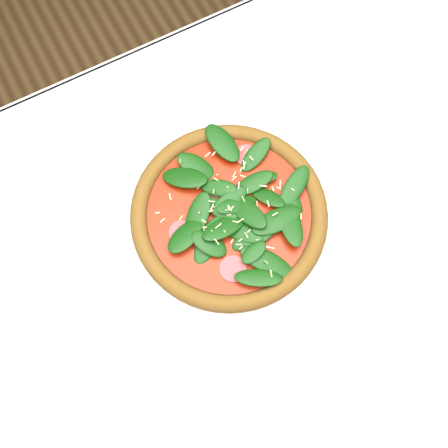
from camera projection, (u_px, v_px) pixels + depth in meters
ground at (225, 319)px, 1.47m from camera, size 6.00×6.00×0.00m
dining_table at (225, 270)px, 0.85m from camera, size 1.21×0.81×0.75m
plate at (229, 217)px, 0.77m from camera, size 0.35×0.35×0.01m
pizza at (229, 213)px, 0.75m from camera, size 0.34×0.34×0.04m
saucer_far at (442, 23)px, 0.88m from camera, size 0.12×0.12×0.01m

